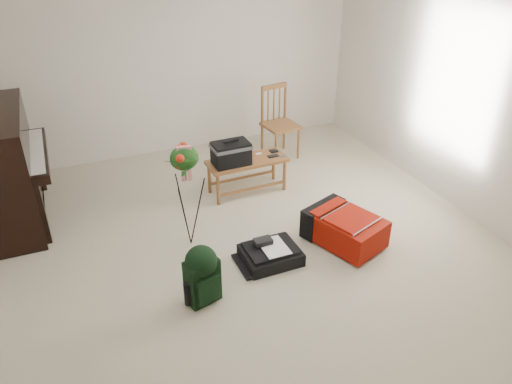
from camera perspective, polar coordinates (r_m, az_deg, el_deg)
name	(u,v)px	position (r m, az deg, el deg)	size (l,w,h in m)	color
floor	(255,253)	(5.07, -0.10, -6.99)	(5.00, 5.50, 0.01)	beige
wall_back	(176,61)	(6.91, -9.10, 14.54)	(5.00, 0.04, 2.50)	silver
wall_right	(475,102)	(5.79, 23.75, 9.37)	(0.04, 5.50, 2.50)	silver
piano	(7,171)	(5.91, -26.53, 2.17)	(0.71, 1.50, 1.25)	black
bench	(236,155)	(5.82, -2.31, 4.20)	(0.96, 0.41, 0.73)	#9A5932
dining_chair	(279,123)	(6.84, 2.70, 7.86)	(0.48, 0.48, 0.98)	#9A5932
red_suitcase	(342,226)	(5.24, 9.78, -3.79)	(0.75, 0.92, 0.33)	#AB1407
black_duffel	(270,254)	(4.92, 1.67, -7.06)	(0.55, 0.44, 0.23)	black
green_backpack	(202,272)	(4.35, -6.19, -9.11)	(0.32, 0.30, 0.57)	black
flower_stand	(187,197)	(4.95, -7.85, -0.56)	(0.41, 0.41, 1.14)	black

